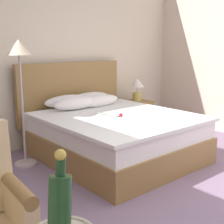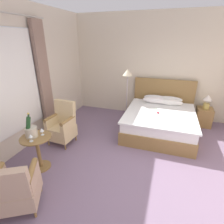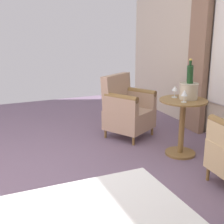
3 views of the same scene
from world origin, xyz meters
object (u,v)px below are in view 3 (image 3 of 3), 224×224
at_px(wine_glass_near_bucket, 175,89).
at_px(side_table_round, 182,123).
at_px(champagne_bucket, 189,88).
at_px(wine_glass_near_edge, 184,93).
at_px(armchair_facing_bed, 127,110).

bearing_deg(wine_glass_near_bucket, side_table_round, 102.59).
distance_m(champagne_bucket, wine_glass_near_edge, 0.19).
height_order(wine_glass_near_bucket, wine_glass_near_edge, wine_glass_near_edge).
xyz_separation_m(champagne_bucket, wine_glass_near_bucket, (0.11, -0.14, -0.03)).
bearing_deg(armchair_facing_bed, wine_glass_near_bucket, 111.89).
height_order(side_table_round, wine_glass_near_bucket, wine_glass_near_bucket).
bearing_deg(side_table_round, armchair_facing_bed, -69.59).
bearing_deg(armchair_facing_bed, wine_glass_near_edge, 104.34).
relative_size(wine_glass_near_bucket, wine_glass_near_edge, 0.96).
relative_size(champagne_bucket, wine_glass_near_edge, 3.33).
xyz_separation_m(side_table_round, wine_glass_near_bucket, (0.03, -0.14, 0.40)).
xyz_separation_m(side_table_round, armchair_facing_bed, (0.32, -0.87, -0.01)).
distance_m(wine_glass_near_edge, armchair_facing_bed, 1.09).
distance_m(side_table_round, champagne_bucket, 0.43).
distance_m(side_table_round, wine_glass_near_edge, 0.42).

